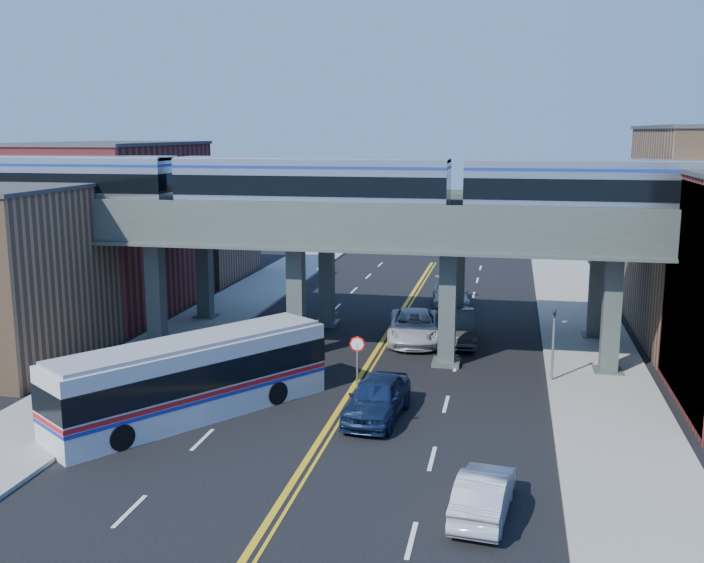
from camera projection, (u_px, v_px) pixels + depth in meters
The scene contains 19 objects.
ground at pixel (337, 413), 33.60m from camera, with size 120.00×120.00×0.00m, color black.
sidewalk_west at pixel (182, 338), 45.47m from camera, with size 5.00×70.00×0.16m, color gray.
sidewalk_east at pixel (593, 361), 40.94m from camera, with size 5.00×70.00×0.16m, color gray.
building_west_a at pixel (3, 277), 40.24m from camera, with size 8.00×10.00×9.00m, color #826243.
building_west_b at pixel (116, 230), 51.60m from camera, with size 8.00×14.00×11.00m, color maroon.
building_west_c at pixel (195, 229), 64.39m from camera, with size 8.00×10.00×8.00m, color #826243.
building_east_c at pixel (672, 234), 57.01m from camera, with size 8.00×10.00×9.00m, color maroon.
mural_panel at pixel (687, 300), 33.69m from camera, with size 0.10×9.50×9.50m, color teal.
elevated_viaduct_near at pixel (371, 239), 40.08m from camera, with size 52.00×3.60×7.40m.
elevated_viaduct_far at pixel (391, 223), 46.81m from camera, with size 52.00×3.60×7.40m.
transit_train at pixel (311, 186), 40.19m from camera, with size 43.76×2.74×3.19m.
stop_sign at pixel (357, 354), 36.09m from camera, with size 0.76×0.09×2.63m.
traffic_signal at pixel (554, 337), 37.12m from camera, with size 0.15×0.18×4.10m.
transit_bus at pixel (192, 379), 32.90m from camera, with size 9.37×11.73×3.20m.
car_lane_a at pixel (377, 398), 32.78m from camera, with size 2.11×5.25×1.79m, color #111E3F.
car_lane_b at pixel (457, 327), 44.57m from camera, with size 1.96×5.62×1.85m, color #2D2D2F.
car_lane_c at pixel (414, 326), 44.87m from camera, with size 2.91×6.31×1.75m, color silver.
car_lane_d at pixel (450, 294), 53.83m from camera, with size 2.41×5.92×1.72m, color #B1B1B6.
car_parked_curb at pixel (483, 494), 24.48m from camera, with size 1.53×4.40×1.45m, color #BABBC0.
Camera 1 is at (7.04, -31.16, 11.85)m, focal length 40.00 mm.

